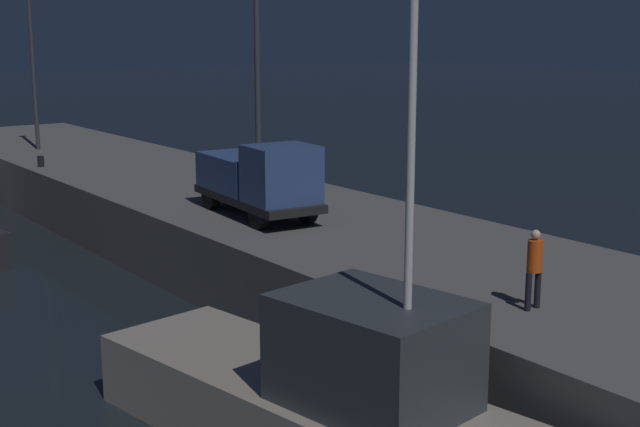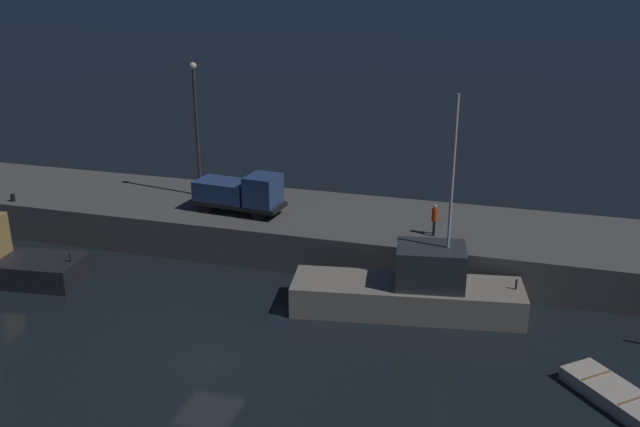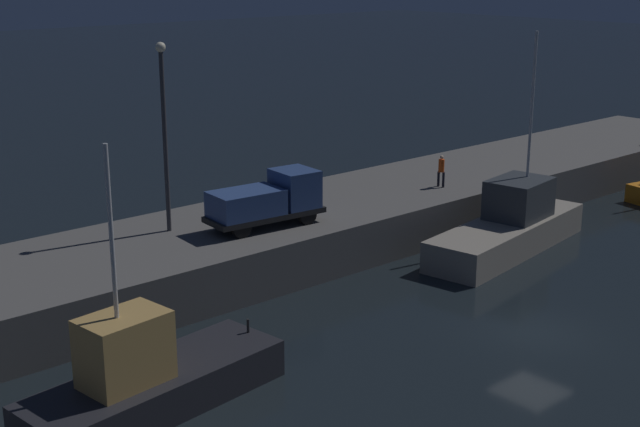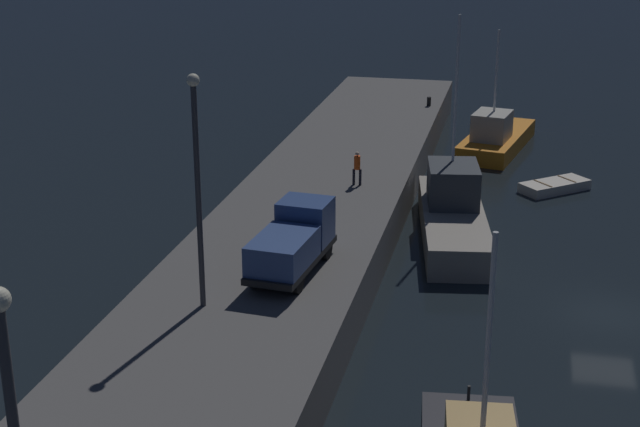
# 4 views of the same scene
# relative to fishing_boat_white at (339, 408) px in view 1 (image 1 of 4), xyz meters

# --- Properties ---
(pier_quay) EXTENTS (70.73, 8.14, 2.24)m
(pier_quay) POSITION_rel_fishing_boat_white_xyz_m (-7.63, 6.58, -0.05)
(pier_quay) COLOR #5B5956
(pier_quay) RESTS_ON ground
(fishing_boat_white) EXTENTS (11.40, 4.65, 10.65)m
(fishing_boat_white) POSITION_rel_fishing_boat_white_xyz_m (0.00, 0.00, 0.00)
(fishing_boat_white) COLOR gray
(fishing_boat_white) RESTS_ON ground
(lamp_post_west) EXTENTS (0.44, 0.44, 8.07)m
(lamp_post_west) POSITION_rel_fishing_boat_white_xyz_m (-31.27, 5.05, 5.78)
(lamp_post_west) COLOR #38383D
(lamp_post_west) RESTS_ON pier_quay
(lamp_post_east) EXTENTS (0.44, 0.44, 8.36)m
(lamp_post_east) POSITION_rel_fishing_boat_white_xyz_m (-14.84, 7.64, 5.93)
(lamp_post_east) COLOR #38383D
(lamp_post_east) RESTS_ON pier_quay
(utility_truck) EXTENTS (5.63, 2.48, 2.43)m
(utility_truck) POSITION_rel_fishing_boat_white_xyz_m (-11.06, 5.28, 2.29)
(utility_truck) COLOR black
(utility_truck) RESTS_ON pier_quay
(dockworker) EXTENTS (0.34, 0.46, 1.72)m
(dockworker) POSITION_rel_fishing_boat_white_xyz_m (0.33, 4.87, 2.05)
(dockworker) COLOR black
(dockworker) RESTS_ON pier_quay
(bollard_west) EXTENTS (0.28, 0.28, 0.46)m
(bollard_west) POSITION_rel_fishing_boat_white_xyz_m (-25.49, 3.21, 1.30)
(bollard_west) COLOR black
(bollard_west) RESTS_ON pier_quay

